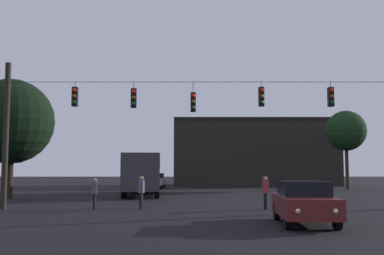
% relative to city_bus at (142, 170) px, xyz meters
% --- Properties ---
extents(ground_plane, '(168.00, 168.00, 0.00)m').
position_rel_city_bus_xyz_m(ground_plane, '(4.15, -2.36, -1.87)').
color(ground_plane, black).
rests_on(ground_plane, ground).
extents(overhead_signal_span, '(19.30, 0.44, 7.23)m').
position_rel_city_bus_xyz_m(overhead_signal_span, '(4.15, -12.32, 2.34)').
color(overhead_signal_span, black).
rests_on(overhead_signal_span, ground).
extents(city_bus, '(3.49, 11.18, 3.00)m').
position_rel_city_bus_xyz_m(city_bus, '(0.00, 0.00, 0.00)').
color(city_bus, '#2D2D33').
rests_on(city_bus, ground).
extents(car_near_right, '(2.05, 4.42, 1.52)m').
position_rel_city_bus_xyz_m(car_near_right, '(7.79, -18.28, -1.07)').
color(car_near_right, '#511919').
rests_on(car_near_right, ground).
extents(car_far_left, '(2.01, 4.41, 1.52)m').
position_rel_city_bus_xyz_m(car_far_left, '(0.04, 12.17, -1.07)').
color(car_far_left, '#99999E').
rests_on(car_far_left, ground).
extents(pedestrian_crossing_left, '(0.28, 0.39, 1.61)m').
position_rel_city_bus_xyz_m(pedestrian_crossing_left, '(1.33, -12.23, -0.96)').
color(pedestrian_crossing_left, black).
rests_on(pedestrian_crossing_left, ground).
extents(pedestrian_crossing_center, '(0.29, 0.39, 1.51)m').
position_rel_city_bus_xyz_m(pedestrian_crossing_center, '(-0.97, -12.15, -1.03)').
color(pedestrian_crossing_center, black).
rests_on(pedestrian_crossing_center, ground).
extents(pedestrian_crossing_right, '(0.27, 0.38, 1.59)m').
position_rel_city_bus_xyz_m(pedestrian_crossing_right, '(7.36, -12.45, -0.97)').
color(pedestrian_crossing_right, black).
rests_on(pedestrian_crossing_right, ground).
extents(corner_building, '(19.01, 8.08, 7.79)m').
position_rel_city_bus_xyz_m(corner_building, '(11.27, 20.54, 2.03)').
color(corner_building, black).
rests_on(corner_building, ground).
extents(tree_left_silhouette, '(3.87, 3.87, 7.55)m').
position_rel_city_bus_xyz_m(tree_left_silhouette, '(18.63, 9.09, 3.72)').
color(tree_left_silhouette, '#2D2116').
rests_on(tree_left_silhouette, ground).
extents(tree_behind_building, '(5.78, 5.78, 8.07)m').
position_rel_city_bus_xyz_m(tree_behind_building, '(-8.51, -3.82, 3.30)').
color(tree_behind_building, black).
rests_on(tree_behind_building, ground).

